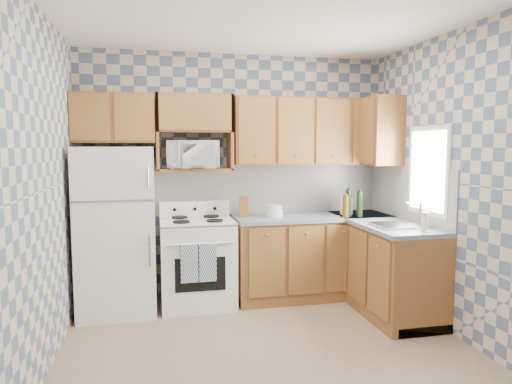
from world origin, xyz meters
TOP-DOWN VIEW (x-y plane):
  - floor at (0.00, 0.00)m, footprint 3.40×3.40m
  - back_wall at (0.00, 1.60)m, footprint 3.40×0.02m
  - right_wall at (1.70, 0.00)m, footprint 0.02×3.20m
  - backsplash_back at (0.40, 1.59)m, footprint 2.60×0.02m
  - backsplash_right at (1.69, 0.80)m, footprint 0.02×1.60m
  - refrigerator at (-1.27, 1.25)m, footprint 0.75×0.70m
  - stove_body at (-0.47, 1.28)m, footprint 0.76×0.65m
  - cooktop at (-0.47, 1.28)m, footprint 0.76×0.65m
  - backguard at (-0.47, 1.55)m, footprint 0.76×0.08m
  - dish_towel_left at (-0.57, 0.93)m, footprint 0.18×0.02m
  - dish_towel_right at (-0.40, 0.93)m, footprint 0.18×0.02m
  - base_cabinets_back at (0.82, 1.30)m, footprint 1.75×0.60m
  - base_cabinets_right at (1.40, 0.80)m, footprint 0.60×1.60m
  - countertop_back at (0.82, 1.30)m, footprint 1.77×0.63m
  - countertop_right at (1.40, 0.80)m, footprint 0.63×1.60m
  - upper_cabinets_back at (0.82, 1.44)m, footprint 1.75×0.33m
  - upper_cabinets_fridge at (-1.29, 1.44)m, footprint 0.82×0.33m
  - upper_cabinets_right at (1.53, 1.25)m, footprint 0.33×0.70m
  - microwave_shelf at (-0.47, 1.44)m, footprint 0.80×0.33m
  - microwave at (-0.49, 1.39)m, footprint 0.56×0.40m
  - sink at (1.40, 0.45)m, footprint 0.48×0.40m
  - window at (1.69, 0.45)m, footprint 0.02×0.66m
  - bottle_0 at (1.18, 1.14)m, footprint 0.06×0.06m
  - bottle_1 at (1.28, 1.08)m, footprint 0.06×0.06m
  - bottle_2 at (1.33, 1.18)m, footprint 0.06×0.06m
  - bottle_3 at (1.11, 1.06)m, footprint 0.06×0.06m
  - knife_block at (0.05, 1.35)m, footprint 0.13×0.13m
  - electric_kettle at (1.22, 1.29)m, footprint 0.14×0.14m
  - food_containers at (0.38, 1.29)m, footprint 0.19×0.19m
  - soap_bottle at (1.50, 0.18)m, footprint 0.06×0.06m

SIDE VIEW (x-z plane):
  - floor at x=0.00m, z-range 0.00..0.00m
  - base_cabinets_back at x=0.82m, z-range 0.00..0.88m
  - base_cabinets_right at x=1.40m, z-range 0.00..0.88m
  - stove_body at x=-0.47m, z-range 0.00..0.90m
  - dish_towel_left at x=-0.57m, z-range 0.35..0.73m
  - dish_towel_right at x=-0.40m, z-range 0.35..0.73m
  - refrigerator at x=-1.27m, z-range 0.00..1.68m
  - countertop_back at x=0.82m, z-range 0.88..0.92m
  - countertop_right at x=1.40m, z-range 0.88..0.92m
  - cooktop at x=-0.47m, z-range 0.89..0.92m
  - sink at x=1.40m, z-range 0.91..0.94m
  - food_containers at x=0.38m, z-range 0.92..1.05m
  - backguard at x=-0.47m, z-range 0.92..1.08m
  - soap_bottle at x=1.50m, z-range 0.92..1.09m
  - electric_kettle at x=1.22m, z-range 0.92..1.10m
  - knife_block at x=0.05m, z-range 0.92..1.14m
  - bottle_3 at x=1.11m, z-range 0.92..1.16m
  - bottle_2 at x=1.33m, z-range 0.92..1.18m
  - bottle_1 at x=1.28m, z-range 0.92..1.19m
  - bottle_0 at x=1.18m, z-range 0.92..1.21m
  - backsplash_back at x=0.40m, z-range 0.92..1.48m
  - backsplash_right at x=1.69m, z-range 0.92..1.48m
  - back_wall at x=0.00m, z-range 0.00..2.70m
  - right_wall at x=1.70m, z-range 0.00..2.70m
  - microwave_shelf at x=-0.47m, z-range 1.42..1.45m
  - window at x=1.69m, z-range 1.02..1.88m
  - microwave at x=-0.49m, z-range 1.45..1.75m
  - upper_cabinets_back at x=0.82m, z-range 1.48..2.22m
  - upper_cabinets_right at x=1.53m, z-range 1.48..2.22m
  - upper_cabinets_fridge at x=-1.29m, z-range 1.72..2.22m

